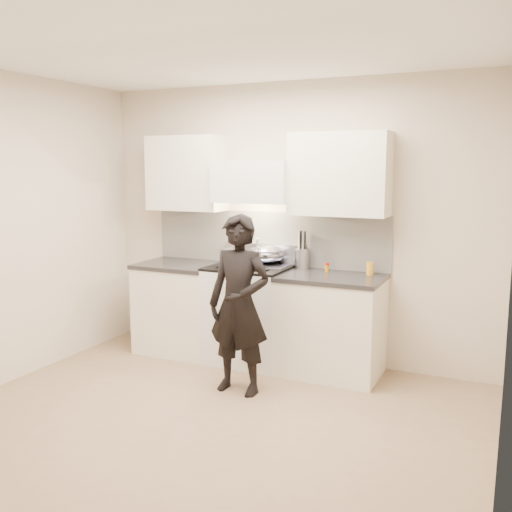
% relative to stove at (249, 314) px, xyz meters
% --- Properties ---
extents(ground_plane, '(4.00, 4.00, 0.00)m').
position_rel_stove_xyz_m(ground_plane, '(0.30, -1.42, -0.47)').
color(ground_plane, '#8B7154').
extents(room_shell, '(4.04, 3.54, 2.70)m').
position_rel_stove_xyz_m(room_shell, '(0.24, -1.05, 1.12)').
color(room_shell, beige).
rests_on(room_shell, ground).
extents(stove, '(0.76, 0.65, 0.96)m').
position_rel_stove_xyz_m(stove, '(0.00, 0.00, 0.00)').
color(stove, silver).
rests_on(stove, ground).
extents(counter_right, '(0.92, 0.67, 0.92)m').
position_rel_stove_xyz_m(counter_right, '(0.83, 0.00, -0.01)').
color(counter_right, silver).
rests_on(counter_right, ground).
extents(counter_left, '(0.82, 0.67, 0.92)m').
position_rel_stove_xyz_m(counter_left, '(-0.78, 0.00, -0.01)').
color(counter_left, silver).
rests_on(counter_left, ground).
extents(wok, '(0.35, 0.43, 0.28)m').
position_rel_stove_xyz_m(wok, '(0.13, 0.14, 0.58)').
color(wok, '#A6A7BC').
rests_on(wok, stove).
extents(stock_pot, '(0.34, 0.25, 0.16)m').
position_rel_stove_xyz_m(stock_pot, '(-0.13, -0.11, 0.56)').
color(stock_pot, '#A6A7BC').
rests_on(stock_pot, stove).
extents(utensil_crock, '(0.14, 0.14, 0.37)m').
position_rel_stove_xyz_m(utensil_crock, '(0.46, 0.22, 0.56)').
color(utensil_crock, '#A5A7B4').
rests_on(utensil_crock, counter_right).
extents(spice_jar, '(0.04, 0.04, 0.08)m').
position_rel_stove_xyz_m(spice_jar, '(0.73, 0.17, 0.49)').
color(spice_jar, '#C27507').
rests_on(spice_jar, counter_right).
extents(oil_glass, '(0.07, 0.07, 0.12)m').
position_rel_stove_xyz_m(oil_glass, '(1.13, 0.17, 0.50)').
color(oil_glass, gold).
rests_on(oil_glass, counter_right).
extents(person, '(0.56, 0.38, 1.51)m').
position_rel_stove_xyz_m(person, '(0.26, -0.74, 0.28)').
color(person, black).
rests_on(person, ground).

